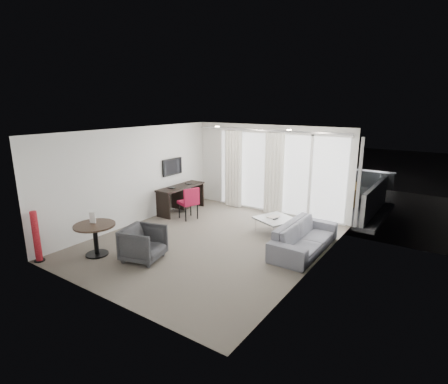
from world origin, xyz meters
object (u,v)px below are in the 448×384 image
Objects in this scene: rattan_chair_a at (308,193)px; sofa at (304,237)px; desk at (181,199)px; desk_chair at (188,203)px; rattan_chair_b at (346,195)px; tub_armchair at (143,244)px; red_lamp at (36,237)px; coffee_table at (275,225)px; round_table at (96,240)px.

sofa is at bearing -95.07° from rattan_chair_a.
sofa is (4.20, -0.68, -0.08)m from desk.
desk_chair is 1.13× the size of rattan_chair_b.
tub_armchair is 6.01m from rattan_chair_a.
coffee_table is at bearing 51.82° from red_lamp.
round_table is at bearing -70.68° from desk_chair.
round_table is 4.29m from coffee_table.
desk is 4.08m from rattan_chair_a.
tub_armchair is at bearing -127.84° from rattan_chair_a.
rattan_chair_b is (2.45, 6.18, 0.05)m from tub_armchair.
rattan_chair_a is at bearing -27.83° from tub_armchair.
rattan_chair_b reaches higher than desk.
round_table is at bearing 97.02° from tub_armchair.
tub_armchair is 3.52m from sofa.
desk is at bearing 12.86° from tub_armchair.
red_lamp reaches higher than rattan_chair_b.
tub_armchair is 0.92× the size of coffee_table.
rattan_chair_a is (2.39, 6.27, 0.03)m from round_table.
rattan_chair_a is (3.12, 7.14, -0.16)m from red_lamp.
round_table is 1.06× the size of rattan_chair_b.
round_table is 1.01× the size of coffee_table.
coffee_table is 3.32m from rattan_chair_b.
desk is 1.54× the size of red_lamp.
desk_chair is at bearing -171.68° from coffee_table.
desk_chair is 3.97m from red_lamp.
desk_chair is 1.08× the size of coffee_table.
round_table reaches higher than sofa.
desk_chair is 3.59m from sofa.
desk is 3.48m from round_table.
red_lamp reaches higher than rattan_chair_a.
tub_armchair is at bearing 131.92° from sofa.
coffee_table is at bearing -103.34° from rattan_chair_b.
rattan_chair_b reaches higher than tub_armchair.
desk_chair is 4.93m from rattan_chair_b.
tub_armchair is 3.38m from coffee_table.
rattan_chair_b is (4.21, 7.46, -0.13)m from red_lamp.
round_table is 1.10× the size of tub_armchair.
rattan_chair_a is (2.32, 3.25, -0.08)m from desk_chair.
round_table is 4.57m from sofa.
red_lamp is 2.19m from tub_armchair.
red_lamp is 5.44m from coffee_table.
desk is 3.18m from coffee_table.
rattan_chair_b is at bearing 2.51° from sofa.
rattan_chair_b is (3.48, 6.59, 0.06)m from round_table.
rattan_chair_a is (1.36, 5.86, 0.02)m from tub_armchair.
sofa is at bearing 39.69° from red_lamp.
red_lamp is (-0.80, -3.89, 0.08)m from desk_chair.
rattan_chair_b reaches higher than sofa.
desk_chair is 3.99m from rattan_chair_a.
rattan_chair_b is at bearing 62.17° from round_table.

